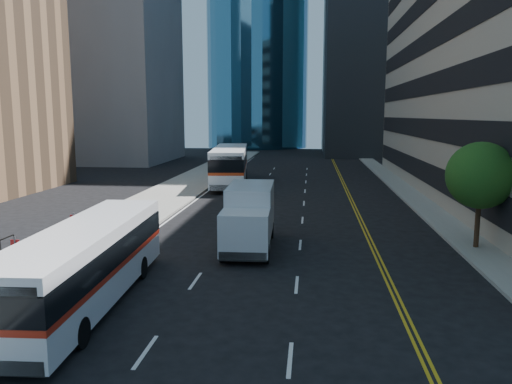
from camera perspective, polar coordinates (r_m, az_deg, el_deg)
ground at (r=17.80m, az=2.83°, el=-12.60°), size 160.00×160.00×0.00m
sidewalk_west at (r=43.58m, az=-9.01°, el=0.24°), size 5.00×90.00×0.15m
sidewalk_east at (r=42.80m, az=17.06°, el=-0.20°), size 2.00×90.00×0.15m
midrise_west at (r=75.23m, az=-17.16°, el=16.85°), size 18.00×18.00×35.00m
street_tree at (r=25.98m, az=24.29°, el=1.73°), size 3.20×3.20×5.10m
bus_front at (r=18.15m, az=-18.78°, el=-7.62°), size 2.90×10.81×2.76m
bus_rear at (r=47.03m, az=-2.98°, el=3.19°), size 4.39×13.69×3.47m
box_truck at (r=24.35m, az=-0.76°, el=-2.78°), size 2.38×6.39×3.03m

